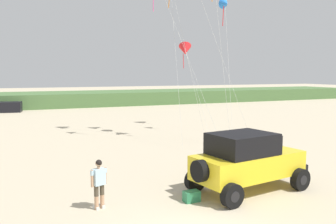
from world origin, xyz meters
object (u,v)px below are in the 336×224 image
object	(u,v)px
jeep	(247,160)
person_watching	(99,181)
kite_green_box	(225,4)
kite_orange_streamer	(185,50)
distant_sedan	(2,107)
cooler_box	(192,196)

from	to	relation	value
jeep	person_watching	distance (m)	5.61
kite_green_box	kite_orange_streamer	bearing A→B (deg)	99.76
distant_sedan	kite_green_box	xyz separation A→B (m)	(15.57, -22.56, 8.84)
kite_orange_streamer	cooler_box	bearing A→B (deg)	-115.15
person_watching	distant_sedan	distance (m)	34.04
person_watching	cooler_box	size ratio (longest dim) A/B	2.98
jeep	kite_green_box	xyz separation A→B (m)	(6.22, 11.68, 8.24)
jeep	kite_orange_streamer	bearing A→B (deg)	71.94
jeep	cooler_box	world-z (taller)	jeep
person_watching	cooler_box	bearing A→B (deg)	-11.24
kite_orange_streamer	kite_green_box	size ratio (longest dim) A/B	0.72
person_watching	kite_orange_streamer	size ratio (longest dim) A/B	0.23
jeep	kite_orange_streamer	distance (m)	18.14
person_watching	cooler_box	xyz separation A→B (m)	(3.12, -0.62, -0.75)
distant_sedan	person_watching	bearing A→B (deg)	-74.65
person_watching	kite_orange_streamer	world-z (taller)	kite_orange_streamer
person_watching	distant_sedan	bearing A→B (deg)	96.34
cooler_box	kite_orange_streamer	world-z (taller)	kite_orange_streamer
jeep	kite_orange_streamer	size ratio (longest dim) A/B	0.70
jeep	distant_sedan	world-z (taller)	jeep
jeep	person_watching	bearing A→B (deg)	175.83
distant_sedan	kite_orange_streamer	distance (m)	23.77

